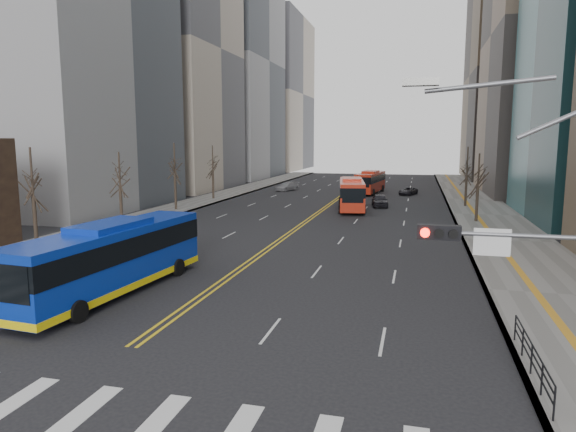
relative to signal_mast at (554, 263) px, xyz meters
The scene contains 16 objects.
ground 14.73m from the signal_mast, behind, with size 220.00×220.00×0.00m, color black.
sidewalk_right 43.43m from the signal_mast, 85.04° to the left, with size 7.00×130.00×0.15m, color slate.
sidewalk_left 52.80m from the signal_mast, 125.14° to the left, with size 5.00×130.00×0.15m, color slate.
crosswalk 14.73m from the signal_mast, behind, with size 26.70×4.00×0.01m.
centerline 54.98m from the signal_mast, 104.56° to the left, with size 0.55×100.00×0.01m.
office_towers 70.52m from the signal_mast, 101.59° to the left, with size 83.00×134.00×58.00m.
signal_mast is the anchor object (origin of this frame).
pedestrian_railing 5.71m from the signal_mast, 82.40° to the left, with size 0.06×6.06×1.02m.
street_trees 38.71m from the signal_mast, 122.76° to the left, with size 35.20×47.20×7.60m.
blue_bus 20.75m from the signal_mast, 153.75° to the left, with size 3.80×13.10×3.74m.
red_bus_near 46.02m from the signal_mast, 103.37° to the left, with size 4.32×11.71×3.62m.
red_bus_far 64.03m from the signal_mast, 99.14° to the left, with size 3.76×10.82×3.38m.
car_white 28.92m from the signal_mast, 156.59° to the left, with size 1.49×4.27×1.41m, color white.
car_dark_mid 48.70m from the signal_mast, 99.07° to the left, with size 1.77×4.39×1.50m, color black.
car_silver 68.28m from the signal_mast, 109.91° to the left, with size 1.87×4.60×1.34m, color #939297.
car_dark_far 62.76m from the signal_mast, 94.23° to the left, with size 1.80×3.91×1.09m, color black.
Camera 1 is at (10.42, -11.63, 7.86)m, focal length 32.00 mm.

